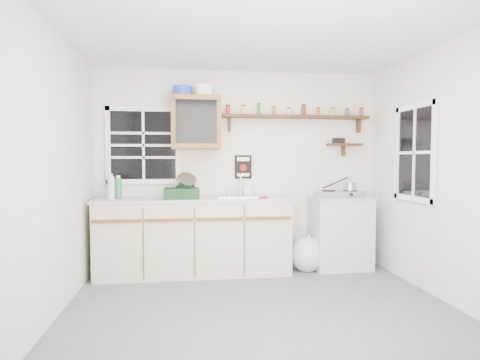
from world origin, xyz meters
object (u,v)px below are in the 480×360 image
Objects in this scene: hotplate at (339,193)px; main_cabinet at (194,235)px; upper_cabinet at (196,123)px; spice_shelf at (296,116)px; right_cabinet at (339,232)px; dish_rack at (183,190)px.

main_cabinet is at bearing 173.44° from hotplate.
upper_cabinet is 1.99m from hotplate.
spice_shelf is at bearing 3.13° from upper_cabinet.
hotplate reaches higher than right_cabinet.
spice_shelf is 1.13m from hotplate.
hotplate is at bearing 0.17° from main_cabinet.
spice_shelf reaches higher than hotplate.
right_cabinet is at bearing -19.43° from spice_shelf.
hotplate is (-0.02, -0.02, 0.49)m from right_cabinet.
right_cabinet is 1.53× the size of hotplate.
spice_shelf reaches higher than dish_rack.
spice_shelf is at bearing 11.33° from dish_rack.
spice_shelf is 4.63× the size of dish_rack.
spice_shelf is 3.20× the size of hotplate.
spice_shelf is 1.73m from dish_rack.
dish_rack reaches higher than right_cabinet.
upper_cabinet is at bearing 168.83° from hotplate.
hotplate is (1.82, 0.01, 0.49)m from main_cabinet.
right_cabinet is at bearing 2.69° from dish_rack.
main_cabinet reaches higher than right_cabinet.
dish_rack is (-0.13, -0.10, 0.56)m from main_cabinet.
hotplate is at bearing -131.82° from right_cabinet.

